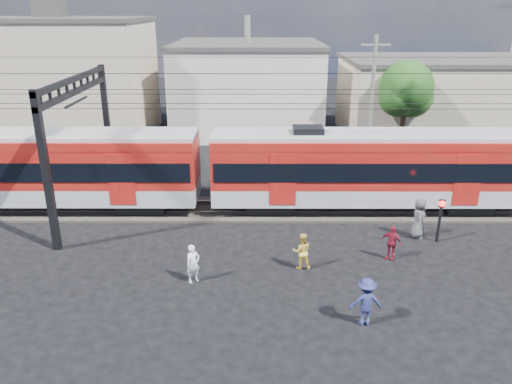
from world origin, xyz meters
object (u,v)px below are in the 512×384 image
commuter_train (373,167)px  pedestrian_c (366,302)px  crossing_signal (441,213)px  pedestrian_a (193,264)px

commuter_train → pedestrian_c: 10.42m
commuter_train → crossing_signal: 4.48m
pedestrian_a → commuter_train: bearing=4.9°
commuter_train → pedestrian_a: (-8.40, -7.28, -1.63)m
pedestrian_a → crossing_signal: size_ratio=0.75×
pedestrian_c → crossing_signal: crossing_signal is taller
commuter_train → crossing_signal: size_ratio=24.38×
pedestrian_c → crossing_signal: (4.58, 6.31, 0.57)m
crossing_signal → commuter_train: bearing=121.3°
crossing_signal → pedestrian_a: bearing=-161.7°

